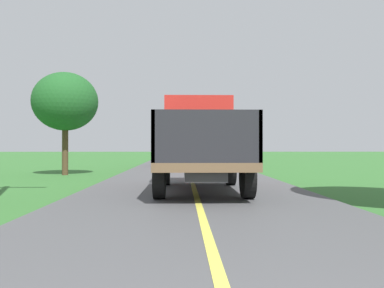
{
  "coord_description": "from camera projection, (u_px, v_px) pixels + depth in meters",
  "views": [
    {
      "loc": [
        -0.35,
        -0.76,
        1.32
      ],
      "look_at": [
        -0.03,
        12.41,
        1.4
      ],
      "focal_mm": 37.63,
      "sensor_mm": 36.0,
      "label": 1
    }
  ],
  "objects": [
    {
      "name": "banana_truck_near",
      "position": [
        199.0,
        141.0,
        11.98
      ],
      "size": [
        2.38,
        5.82,
        2.8
      ],
      "color": "#2D2D30",
      "rests_on": "road_surface"
    },
    {
      "name": "roadside_tree_mid_right",
      "position": [
        65.0,
        102.0,
        18.57
      ],
      "size": [
        2.99,
        2.99,
        4.75
      ],
      "color": "#4C3823",
      "rests_on": "ground"
    },
    {
      "name": "banana_truck_far",
      "position": [
        186.0,
        144.0,
        26.57
      ],
      "size": [
        2.38,
        5.81,
        2.8
      ],
      "color": "#2D2D30",
      "rests_on": "road_surface"
    }
  ]
}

